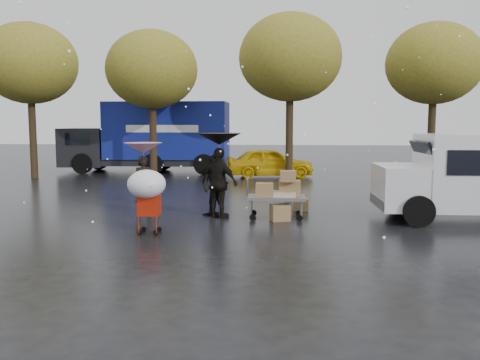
# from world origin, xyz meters

# --- Properties ---
(ground) EXTENTS (90.00, 90.00, 0.00)m
(ground) POSITION_xyz_m (0.00, 0.00, 0.00)
(ground) COLOR black
(ground) RESTS_ON ground
(person_pink) EXTENTS (0.68, 0.57, 1.59)m
(person_pink) POSITION_xyz_m (-1.67, 1.50, 0.79)
(person_pink) COLOR black
(person_pink) RESTS_ON ground
(person_middle) EXTENTS (1.00, 0.93, 1.65)m
(person_middle) POSITION_xyz_m (0.39, 0.95, 0.83)
(person_middle) COLOR black
(person_middle) RESTS_ON ground
(person_black) EXTENTS (1.16, 0.92, 1.85)m
(person_black) POSITION_xyz_m (0.50, 0.89, 0.92)
(person_black) COLOR black
(person_black) RESTS_ON ground
(umbrella_pink) EXTENTS (1.05, 1.05, 1.94)m
(umbrella_pink) POSITION_xyz_m (-1.67, 1.50, 1.79)
(umbrella_pink) COLOR #4C4C4C
(umbrella_pink) RESTS_ON ground
(umbrella_black) EXTENTS (1.14, 1.14, 2.22)m
(umbrella_black) POSITION_xyz_m (0.50, 0.89, 2.06)
(umbrella_black) COLOR #4C4C4C
(umbrella_black) RESTS_ON ground
(vendor_cart) EXTENTS (1.52, 0.80, 1.27)m
(vendor_cart) POSITION_xyz_m (2.06, 0.93, 0.73)
(vendor_cart) COLOR slate
(vendor_cart) RESTS_ON ground
(shopping_cart) EXTENTS (0.84, 0.84, 1.46)m
(shopping_cart) POSITION_xyz_m (-0.86, -1.25, 1.06)
(shopping_cart) COLOR #B91F0A
(shopping_cart) RESTS_ON ground
(blue_truck) EXTENTS (8.30, 2.60, 3.50)m
(blue_truck) POSITION_xyz_m (-4.35, 13.06, 1.76)
(blue_truck) COLOR navy
(blue_truck) RESTS_ON ground
(box_ground_near) EXTENTS (0.55, 0.48, 0.41)m
(box_ground_near) POSITION_xyz_m (2.08, 0.64, 0.21)
(box_ground_near) COLOR olive
(box_ground_near) RESTS_ON ground
(box_ground_far) EXTENTS (0.44, 0.34, 0.34)m
(box_ground_far) POSITION_xyz_m (2.66, 2.20, 0.17)
(box_ground_far) COLOR olive
(box_ground_far) RESTS_ON ground
(yellow_taxi) EXTENTS (4.16, 2.17, 1.35)m
(yellow_taxi) POSITION_xyz_m (1.65, 10.95, 0.68)
(yellow_taxi) COLOR gold
(yellow_taxi) RESTS_ON ground
(tree_row) EXTENTS (21.60, 4.40, 7.12)m
(tree_row) POSITION_xyz_m (-0.47, 10.00, 5.02)
(tree_row) COLOR black
(tree_row) RESTS_ON ground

